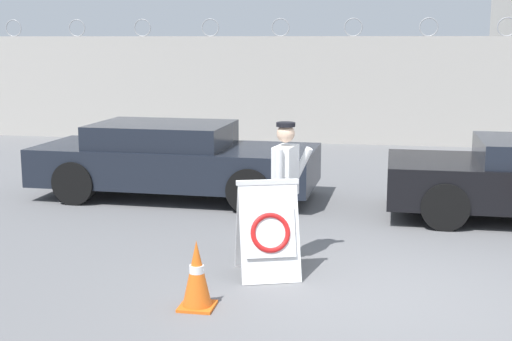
{
  "coord_description": "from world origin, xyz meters",
  "views": [
    {
      "loc": [
        -0.09,
        -7.28,
        2.67
      ],
      "look_at": [
        -1.66,
        1.38,
        1.04
      ],
      "focal_mm": 50.0,
      "sensor_mm": 36.0,
      "label": 1
    }
  ],
  "objects_px": {
    "barricade_sign": "(268,229)",
    "security_guard": "(286,185)",
    "traffic_cone_near": "(197,275)",
    "parked_car_front_coupe": "(173,159)"
  },
  "relations": [
    {
      "from": "security_guard",
      "to": "traffic_cone_near",
      "type": "bearing_deg",
      "value": 169.32
    },
    {
      "from": "barricade_sign",
      "to": "parked_car_front_coupe",
      "type": "relative_size",
      "value": 0.23
    },
    {
      "from": "barricade_sign",
      "to": "security_guard",
      "type": "bearing_deg",
      "value": 60.82
    },
    {
      "from": "barricade_sign",
      "to": "parked_car_front_coupe",
      "type": "xyz_separation_m",
      "value": [
        -2.25,
        3.79,
        0.1
      ]
    },
    {
      "from": "barricade_sign",
      "to": "security_guard",
      "type": "distance_m",
      "value": 0.74
    },
    {
      "from": "barricade_sign",
      "to": "security_guard",
      "type": "height_order",
      "value": "security_guard"
    },
    {
      "from": "security_guard",
      "to": "traffic_cone_near",
      "type": "distance_m",
      "value": 1.94
    },
    {
      "from": "barricade_sign",
      "to": "traffic_cone_near",
      "type": "height_order",
      "value": "barricade_sign"
    },
    {
      "from": "security_guard",
      "to": "parked_car_front_coupe",
      "type": "xyz_separation_m",
      "value": [
        -2.36,
        3.17,
        -0.28
      ]
    },
    {
      "from": "security_guard",
      "to": "parked_car_front_coupe",
      "type": "bearing_deg",
      "value": 46.75
    }
  ]
}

